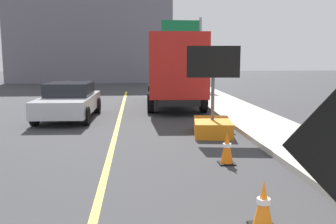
# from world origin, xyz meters

# --- Properties ---
(sidewalk_curb) EXTENTS (2.23, 48.00, 0.14)m
(sidewalk_curb) POSITION_xyz_m (4.99, 6.00, 0.07)
(sidewalk_curb) COLOR #B2ADA3
(sidewalk_curb) RESTS_ON ground
(lane_center_stripe) EXTENTS (0.14, 36.00, 0.01)m
(lane_center_stripe) POSITION_xyz_m (0.00, 6.00, 0.00)
(lane_center_stripe) COLOR yellow
(lane_center_stripe) RESTS_ON ground
(arrow_board_trailer) EXTENTS (1.60, 1.93, 2.70)m
(arrow_board_trailer) POSITION_xyz_m (2.98, 9.45, 0.48)
(arrow_board_trailer) COLOR orange
(arrow_board_trailer) RESTS_ON ground
(box_truck) EXTENTS (2.76, 7.47, 3.33)m
(box_truck) POSITION_xyz_m (2.47, 16.07, 1.81)
(box_truck) COLOR black
(box_truck) RESTS_ON ground
(pickup_car) EXTENTS (2.12, 4.49, 1.38)m
(pickup_car) POSITION_xyz_m (-1.93, 12.89, 0.70)
(pickup_car) COLOR silver
(pickup_car) RESTS_ON ground
(highway_guide_sign) EXTENTS (2.79, 0.28, 5.00)m
(highway_guide_sign) POSITION_xyz_m (4.32, 24.19, 3.42)
(highway_guide_sign) COLOR gray
(highway_guide_sign) RESTS_ON ground
(far_building_block) EXTENTS (14.73, 6.18, 10.61)m
(far_building_block) POSITION_xyz_m (-3.41, 35.16, 5.30)
(far_building_block) COLOR slate
(far_building_block) RESTS_ON ground
(traffic_cone_near_sign) EXTENTS (0.36, 0.36, 0.69)m
(traffic_cone_near_sign) POSITION_xyz_m (2.40, 3.02, 0.34)
(traffic_cone_near_sign) COLOR black
(traffic_cone_near_sign) RESTS_ON ground
(traffic_cone_mid_lane) EXTENTS (0.36, 0.36, 0.75)m
(traffic_cone_mid_lane) POSITION_xyz_m (2.66, 6.20, 0.37)
(traffic_cone_mid_lane) COLOR black
(traffic_cone_mid_lane) RESTS_ON ground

